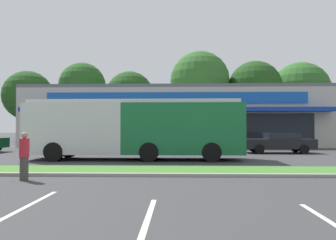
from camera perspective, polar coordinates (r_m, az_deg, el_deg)
The scene contains 15 objects.
grass_median at distance 13.28m, azimuth 5.82°, elevation -8.63°, with size 56.00×2.20×0.12m, color #427A2D.
curb_lip at distance 12.07m, azimuth 6.23°, elevation -9.36°, with size 56.00×0.24×0.12m, color #99968C.
parking_stripe_0 at distance 7.60m, azimuth -25.33°, elevation -14.43°, with size 0.12×4.80×0.01m, color silver.
parking_stripe_1 at distance 5.96m, azimuth -4.16°, elevation -18.28°, with size 0.12×4.80×0.01m, color silver.
storefront_building at distance 35.91m, azimuth 1.43°, elevation 0.37°, with size 28.55×14.85×5.66m.
tree_far_left at distance 47.67m, azimuth -22.84°, elevation 3.88°, with size 6.46×6.46×9.25m.
tree_left at distance 47.42m, azimuth -14.44°, elevation 5.62°, with size 6.40×6.40×10.70m.
tree_mid_left at distance 43.28m, azimuth -6.56°, elevation 4.23°, with size 6.11×6.11×9.03m.
tree_mid at distance 43.05m, azimuth 5.48°, elevation 6.67°, with size 7.55×7.55×11.54m.
tree_mid_right at distance 44.54m, azimuth 14.66°, elevation 5.33°, with size 6.90×6.90×10.37m.
tree_right at distance 49.05m, azimuth 21.68°, elevation 4.53°, with size 7.99×7.99×10.70m.
city_bus at distance 18.41m, azimuth -5.67°, elevation -1.29°, with size 11.72×2.72×3.25m.
car_1 at distance 26.15m, azimuth -14.30°, elevation -3.52°, with size 4.21×1.98×1.44m.
car_3 at distance 24.38m, azimuth 18.38°, elevation -3.66°, with size 4.77×1.90×1.40m.
pedestrian_by_pole at distance 12.09m, azimuth -23.38°, elevation -5.69°, with size 0.32×0.32×1.60m.
Camera 1 is at (-0.93, 0.86, 1.74)m, focal length 35.64 mm.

